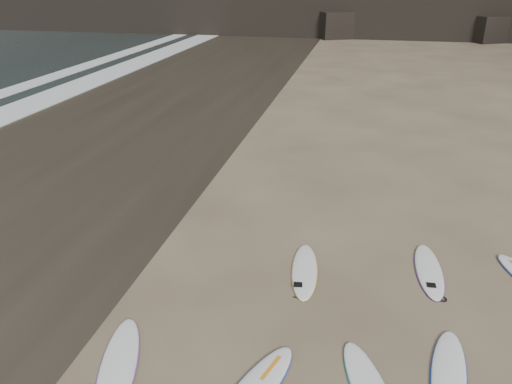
# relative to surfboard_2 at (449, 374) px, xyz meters

# --- Properties ---
(wet_sand) EXTENTS (12.00, 200.00, 0.01)m
(wet_sand) POSITION_rel_surfboard_2_xyz_m (-12.16, 9.98, -0.04)
(wet_sand) COLOR #383026
(wet_sand) RESTS_ON ground
(surfboard_2) EXTENTS (0.86, 2.31, 0.08)m
(surfboard_2) POSITION_rel_surfboard_2_xyz_m (0.00, 0.00, 0.00)
(surfboard_2) COLOR white
(surfboard_2) RESTS_ON ground
(surfboard_5) EXTENTS (0.76, 2.28, 0.08)m
(surfboard_5) POSITION_rel_surfboard_2_xyz_m (-2.67, 2.57, -0.00)
(surfboard_5) COLOR white
(surfboard_5) RESTS_ON ground
(surfboard_6) EXTENTS (0.62, 2.29, 0.08)m
(surfboard_6) POSITION_rel_surfboard_2_xyz_m (-0.01, 3.14, 0.00)
(surfboard_6) COLOR white
(surfboard_6) RESTS_ON ground
(surfboard_11) EXTENTS (1.28, 2.53, 0.09)m
(surfboard_11) POSITION_rel_surfboard_2_xyz_m (-5.34, -0.96, 0.00)
(surfboard_11) COLOR white
(surfboard_11) RESTS_ON ground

